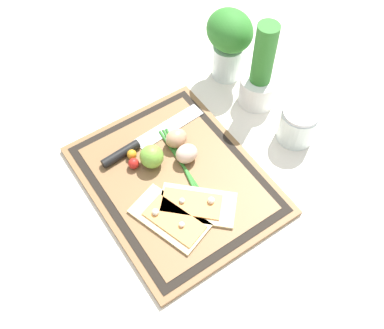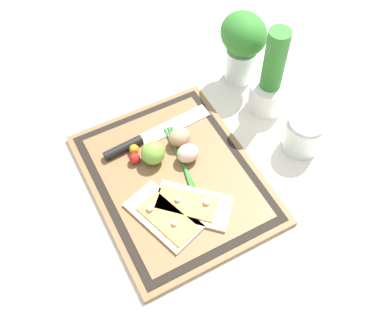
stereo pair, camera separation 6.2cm
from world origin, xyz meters
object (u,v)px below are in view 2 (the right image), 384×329
Objects in this scene: egg_pink at (188,153)px; herb_pot at (270,83)px; pizza_slice_near at (164,216)px; cherry_tomato_red at (135,158)px; herb_glass at (243,43)px; egg_brown at (180,137)px; lime at (153,153)px; pizza_slice_far at (191,205)px; knife at (140,140)px; sauce_jar at (303,135)px; cherry_tomato_yellow at (134,149)px.

herb_pot is (-0.06, 0.27, 0.05)m from egg_pink.
herb_pot is (-0.18, 0.39, 0.06)m from pizza_slice_near.
herb_glass is at bearing 109.89° from cherry_tomato_red.
egg_brown reaches higher than cherry_tomato_red.
pizza_slice_far is at bearing 7.46° from lime.
knife is 0.40m from sauce_jar.
cherry_tomato_red is at bearing -109.85° from sauce_jar.
herb_pot reaches higher than egg_brown.
lime reaches higher than cherry_tomato_red.
pizza_slice_near is at bearing -46.32° from egg_pink.
pizza_slice_near is 0.17m from egg_pink.
lime is 0.58× the size of sauce_jar.
knife is 0.03m from cherry_tomato_yellow.
cherry_tomato_yellow is (-0.08, -0.11, -0.01)m from egg_pink.
herb_glass reaches higher than egg_brown.
egg_brown is at bearing 143.11° from pizza_slice_near.
herb_pot is (-0.01, 0.38, 0.06)m from cherry_tomato_red.
sauce_jar is (0.19, 0.35, 0.02)m from knife.
egg_brown is at bearing 76.33° from cherry_tomato_yellow.
cherry_tomato_red is at bearing -20.56° from cherry_tomato_yellow.
egg_brown is at bearing 160.86° from pizza_slice_far.
herb_glass is (-0.31, 0.31, 0.10)m from pizza_slice_far.
egg_brown is 2.29× the size of cherry_tomato_yellow.
herb_glass is at bearing 134.27° from pizza_slice_far.
pizza_slice_near is at bearing -16.97° from lime.
knife is (-0.21, 0.04, 0.00)m from pizza_slice_near.
herb_pot is at bearing 3.73° from herb_glass.
pizza_slice_far is 1.89× the size of sauce_jar.
knife is at bearing 169.27° from pizza_slice_near.
cherry_tomato_yellow is (-0.03, -0.11, -0.01)m from egg_brown.
pizza_slice_far is 0.75× the size of herb_pot.
knife is 0.35m from herb_pot.
sauce_jar is at bearing 70.43° from lime.
egg_pink is at bearing 38.79° from knife.
cherry_tomato_yellow is at bearing -113.73° from sauce_jar.
pizza_slice_far is (0.00, 0.07, 0.00)m from pizza_slice_near.
lime is at bearing 4.90° from knife.
egg_brown is 0.22× the size of herb_pot.
herb_pot reaches higher than cherry_tomato_red.
egg_brown is (-0.17, 0.12, 0.02)m from pizza_slice_near.
egg_brown is at bearing 89.64° from cherry_tomato_red.
sauce_jar is at bearing 72.23° from egg_pink.
egg_brown reaches higher than knife.
herb_pot is at bearing 91.65° from cherry_tomato_red.
cherry_tomato_yellow is at bearing -92.30° from herb_pot.
egg_brown and egg_pink have the same top height.
knife is 0.10m from egg_brown.
egg_brown is 0.12m from cherry_tomato_red.
egg_pink reaches higher than cherry_tomato_yellow.
herb_pot is (-0.18, 0.32, 0.06)m from pizza_slice_far.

